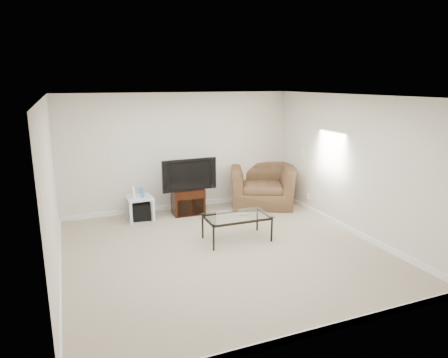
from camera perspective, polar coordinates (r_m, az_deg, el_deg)
name	(u,v)px	position (r m, az deg, el deg)	size (l,w,h in m)	color
floor	(223,251)	(6.69, -0.13, -10.18)	(5.00, 5.00, 0.00)	tan
ceiling	(223,96)	(6.12, -0.15, 11.76)	(5.00, 5.00, 0.00)	white
wall_back	(180,152)	(8.61, -6.35, 3.87)	(5.00, 0.02, 2.50)	silver
wall_left	(51,193)	(5.87, -23.46, -1.84)	(0.02, 5.00, 2.50)	silver
wall_right	(352,165)	(7.56, 17.76, 1.92)	(0.02, 5.00, 2.50)	silver
plate_back	(113,156)	(8.34, -15.63, 3.13)	(0.12, 0.02, 0.12)	white
plate_right_switch	(302,151)	(8.82, 11.11, 3.93)	(0.02, 0.09, 0.13)	white
plate_right_outlet	(308,197)	(8.78, 11.88, -2.51)	(0.02, 0.08, 0.12)	white
tv_stand	(188,201)	(8.42, -5.17, -3.18)	(0.65, 0.45, 0.54)	black
dvd_player	(188,193)	(8.34, -5.13, -2.06)	(0.37, 0.26, 0.05)	black
television	(188,174)	(8.24, -5.21, 0.77)	(1.07, 0.21, 0.66)	black
side_table	(140,208)	(8.22, -11.90, -4.10)	(0.49, 0.49, 0.47)	silver
subwoofer	(142,211)	(8.26, -11.70, -4.50)	(0.35, 0.35, 0.35)	black
game_console	(133,192)	(8.08, -12.82, -1.89)	(0.05, 0.16, 0.22)	white
game_case	(142,192)	(8.11, -11.57, -1.87)	(0.05, 0.14, 0.19)	#337FCC
recliner	(262,179)	(8.97, 5.46, 0.05)	(1.37, 0.89, 1.20)	brown
coffee_table	(237,228)	(7.04, 1.84, -6.97)	(1.15, 0.65, 0.45)	black
remote	(244,214)	(6.98, 2.81, -5.07)	(0.18, 0.05, 0.02)	#B2B2B7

